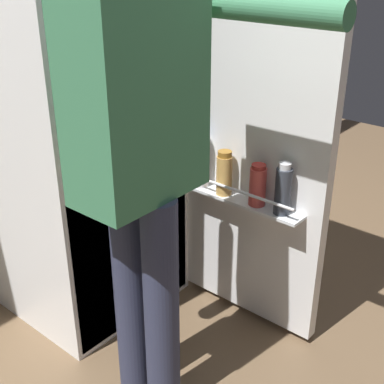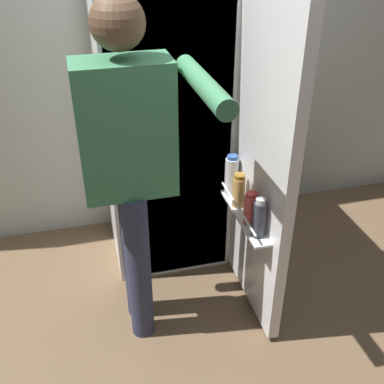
# 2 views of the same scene
# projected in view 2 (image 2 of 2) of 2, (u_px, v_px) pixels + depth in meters

# --- Properties ---
(ground_plane) EXTENTS (6.70, 6.70, 0.00)m
(ground_plane) POSITION_uv_depth(u_px,v_px,m) (186.00, 299.00, 2.69)
(ground_plane) COLOR brown
(kitchen_wall) EXTENTS (4.40, 0.10, 2.46)m
(kitchen_wall) POSITION_uv_depth(u_px,v_px,m) (147.00, 46.00, 2.84)
(kitchen_wall) COLOR beige
(kitchen_wall) RESTS_ON ground_plane
(refrigerator) EXTENTS (0.74, 1.32, 1.71)m
(refrigerator) POSITION_uv_depth(u_px,v_px,m) (168.00, 129.00, 2.68)
(refrigerator) COLOR white
(refrigerator) RESTS_ON ground_plane
(person) EXTENTS (0.53, 0.73, 1.69)m
(person) POSITION_uv_depth(u_px,v_px,m) (131.00, 156.00, 2.03)
(person) COLOR #2D334C
(person) RESTS_ON ground_plane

